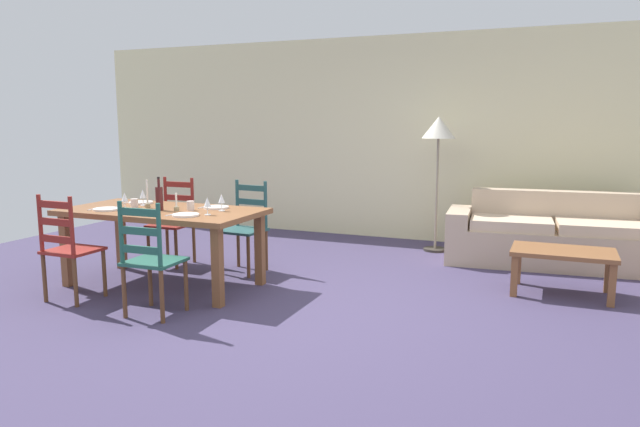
% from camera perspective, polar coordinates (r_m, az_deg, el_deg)
% --- Properties ---
extents(ground_plane, '(9.60, 9.60, 0.02)m').
position_cam_1_polar(ground_plane, '(5.08, -1.00, -9.29)').
color(ground_plane, '#403857').
extents(wall_far, '(9.60, 0.16, 2.70)m').
position_cam_1_polar(wall_far, '(7.96, 8.52, 7.22)').
color(wall_far, beige).
rests_on(wall_far, ground_plane).
extents(dining_table, '(1.90, 0.96, 0.75)m').
position_cam_1_polar(dining_table, '(5.80, -15.15, -0.44)').
color(dining_table, brown).
rests_on(dining_table, ground_plane).
extents(dining_chair_near_left, '(0.42, 0.40, 0.96)m').
position_cam_1_polar(dining_chair_near_left, '(5.60, -23.35, -3.13)').
color(dining_chair_near_left, maroon).
rests_on(dining_chair_near_left, ground_plane).
extents(dining_chair_near_right, '(0.43, 0.42, 0.96)m').
position_cam_1_polar(dining_chair_near_right, '(4.93, -16.22, -4.31)').
color(dining_chair_near_right, '#23594A').
rests_on(dining_chair_near_right, ground_plane).
extents(dining_chair_far_left, '(0.43, 0.41, 0.96)m').
position_cam_1_polar(dining_chair_far_left, '(6.71, -14.11, -0.75)').
color(dining_chair_far_left, maroon).
rests_on(dining_chair_far_left, ground_plane).
extents(dining_chair_far_right, '(0.45, 0.43, 0.96)m').
position_cam_1_polar(dining_chair_far_right, '(6.22, -7.28, -1.30)').
color(dining_chair_far_right, '#265050').
rests_on(dining_chair_far_right, ground_plane).
extents(dinner_plate_near_left, '(0.24, 0.24, 0.02)m').
position_cam_1_polar(dinner_plate_near_left, '(5.89, -20.15, 0.40)').
color(dinner_plate_near_left, white).
rests_on(dinner_plate_near_left, dining_table).
extents(fork_near_left, '(0.03, 0.17, 0.01)m').
position_cam_1_polar(fork_near_left, '(5.99, -21.21, 0.42)').
color(fork_near_left, silver).
rests_on(fork_near_left, dining_table).
extents(dinner_plate_near_right, '(0.24, 0.24, 0.02)m').
position_cam_1_polar(dinner_plate_near_right, '(5.32, -12.98, -0.14)').
color(dinner_plate_near_right, white).
rests_on(dinner_plate_near_right, dining_table).
extents(fork_near_right, '(0.02, 0.17, 0.01)m').
position_cam_1_polar(fork_near_right, '(5.41, -14.27, -0.10)').
color(fork_near_right, silver).
rests_on(fork_near_right, dining_table).
extents(dinner_plate_far_left, '(0.24, 0.24, 0.02)m').
position_cam_1_polar(dinner_plate_far_left, '(6.26, -17.07, 1.04)').
color(dinner_plate_far_left, white).
rests_on(dinner_plate_far_left, dining_table).
extents(fork_far_left, '(0.03, 0.17, 0.01)m').
position_cam_1_polar(fork_far_left, '(6.35, -18.11, 1.05)').
color(fork_far_left, silver).
rests_on(fork_far_left, dining_table).
extents(dinner_plate_far_right, '(0.24, 0.24, 0.02)m').
position_cam_1_polar(dinner_plate_far_right, '(5.73, -10.09, 0.60)').
color(dinner_plate_far_right, white).
rests_on(dinner_plate_far_right, dining_table).
extents(fork_far_right, '(0.02, 0.17, 0.01)m').
position_cam_1_polar(fork_far_right, '(5.81, -11.34, 0.62)').
color(fork_far_right, silver).
rests_on(fork_far_right, dining_table).
extents(wine_bottle, '(0.07, 0.07, 0.32)m').
position_cam_1_polar(wine_bottle, '(5.71, -15.41, 1.49)').
color(wine_bottle, '#471919').
rests_on(wine_bottle, dining_table).
extents(wine_glass_near_left, '(0.06, 0.06, 0.16)m').
position_cam_1_polar(wine_glass_near_left, '(5.87, -18.53, 1.47)').
color(wine_glass_near_left, white).
rests_on(wine_glass_near_left, dining_table).
extents(wine_glass_near_right, '(0.06, 0.06, 0.16)m').
position_cam_1_polar(wine_glass_near_right, '(5.32, -10.94, 1.04)').
color(wine_glass_near_right, white).
rests_on(wine_glass_near_right, dining_table).
extents(wine_glass_far_left, '(0.06, 0.06, 0.16)m').
position_cam_1_polar(wine_glass_far_left, '(6.07, -16.91, 1.78)').
color(wine_glass_far_left, white).
rests_on(wine_glass_far_left, dining_table).
extents(wine_glass_far_right, '(0.06, 0.06, 0.16)m').
position_cam_1_polar(wine_glass_far_right, '(5.53, -9.59, 1.38)').
color(wine_glass_far_right, white).
rests_on(wine_glass_far_right, dining_table).
extents(coffee_cup_primary, '(0.07, 0.07, 0.09)m').
position_cam_1_polar(coffee_cup_primary, '(5.64, -12.52, 0.75)').
color(coffee_cup_primary, beige).
rests_on(coffee_cup_primary, dining_table).
extents(coffee_cup_secondary, '(0.07, 0.07, 0.09)m').
position_cam_1_polar(coffee_cup_secondary, '(5.94, -17.65, 0.95)').
color(coffee_cup_secondary, beige).
rests_on(coffee_cup_secondary, dining_table).
extents(candle_tall, '(0.05, 0.05, 0.27)m').
position_cam_1_polar(candle_tall, '(5.90, -16.48, 1.29)').
color(candle_tall, '#998C66').
rests_on(candle_tall, dining_table).
extents(candle_short, '(0.05, 0.05, 0.17)m').
position_cam_1_polar(candle_short, '(5.63, -13.83, 0.70)').
color(candle_short, '#998C66').
rests_on(candle_short, dining_table).
extents(couch, '(2.34, 0.99, 0.80)m').
position_cam_1_polar(couch, '(7.01, 21.76, -2.27)').
color(couch, tan).
rests_on(couch, ground_plane).
extents(coffee_table, '(0.90, 0.56, 0.42)m').
position_cam_1_polar(coffee_table, '(5.80, 22.63, -3.92)').
color(coffee_table, brown).
rests_on(coffee_table, ground_plane).
extents(standing_lamp, '(0.40, 0.40, 1.64)m').
position_cam_1_polar(standing_lamp, '(7.20, 11.49, 7.45)').
color(standing_lamp, '#332D28').
rests_on(standing_lamp, ground_plane).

